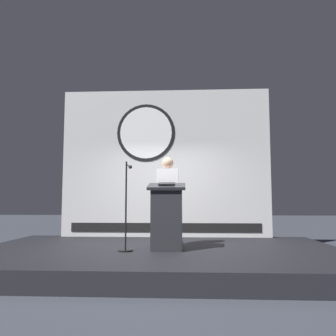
% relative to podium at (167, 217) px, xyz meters
% --- Properties ---
extents(ground_plane, '(40.00, 40.00, 0.00)m').
position_rel_podium_xyz_m(ground_plane, '(-0.15, 0.25, -0.86)').
color(ground_plane, '#383D47').
extents(stage_platform, '(6.40, 4.00, 0.30)m').
position_rel_podium_xyz_m(stage_platform, '(-0.15, 0.25, -0.71)').
color(stage_platform, black).
rests_on(stage_platform, ground).
extents(banner_display, '(4.85, 0.12, 3.44)m').
position_rel_podium_xyz_m(banner_display, '(-0.17, 2.09, 1.17)').
color(banner_display, silver).
rests_on(banner_display, stage_platform).
extents(podium, '(0.64, 0.50, 1.15)m').
position_rel_podium_xyz_m(podium, '(0.00, 0.00, 0.00)').
color(podium, '#26262B').
rests_on(podium, stage_platform).
extents(speaker_person, '(0.40, 0.26, 1.64)m').
position_rel_podium_xyz_m(speaker_person, '(-0.01, 0.48, 0.27)').
color(speaker_person, black).
rests_on(speaker_person, stage_platform).
extents(microphone_stand, '(0.24, 0.56, 1.49)m').
position_rel_podium_xyz_m(microphone_stand, '(-0.68, -0.09, -0.03)').
color(microphone_stand, black).
rests_on(microphone_stand, stage_platform).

